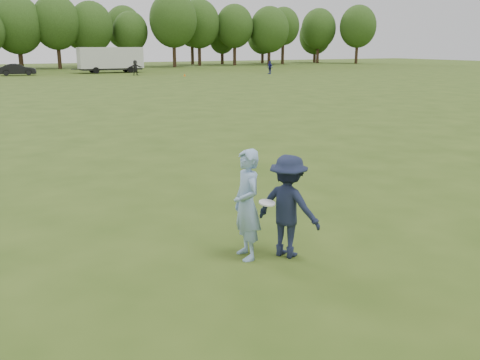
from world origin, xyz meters
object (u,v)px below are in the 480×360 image
(field_cone, at_px, (185,75))
(player_far_b, at_px, (270,67))
(car_f, at_px, (17,70))
(defender, at_px, (288,206))
(player_far_d, at_px, (135,68))
(cargo_trailer, at_px, (111,59))
(thrower, at_px, (247,205))

(field_cone, bearing_deg, player_far_b, -2.73)
(car_f, bearing_deg, defender, -174.89)
(player_far_b, relative_size, player_far_d, 0.91)
(defender, distance_m, player_far_b, 56.04)
(cargo_trailer, bearing_deg, field_cone, -63.34)
(player_far_b, xyz_separation_m, field_cone, (-11.02, 0.53, -0.65))
(defender, xyz_separation_m, field_cone, (17.14, 48.97, -0.72))
(defender, xyz_separation_m, player_far_d, (12.63, 53.25, 0.01))
(player_far_b, distance_m, cargo_trailer, 20.53)
(car_f, distance_m, cargo_trailer, 11.31)
(thrower, relative_size, defender, 1.07)
(player_far_d, bearing_deg, car_f, 145.68)
(field_cone, bearing_deg, thrower, -110.06)
(thrower, xyz_separation_m, player_far_b, (28.82, 48.21, -0.12))
(player_far_b, bearing_deg, field_cone, -103.81)
(car_f, height_order, field_cone, car_f)
(defender, bearing_deg, car_f, -30.19)
(player_far_d, relative_size, cargo_trailer, 0.20)
(player_far_d, bearing_deg, defender, -111.27)
(defender, distance_m, car_f, 59.41)
(field_cone, bearing_deg, car_f, 148.34)
(defender, xyz_separation_m, cargo_trailer, (11.44, 60.32, 0.90))
(player_far_b, xyz_separation_m, car_f, (-27.94, 10.96, -0.13))
(thrower, relative_size, cargo_trailer, 0.21)
(thrower, distance_m, field_cone, 51.89)
(defender, relative_size, field_cone, 5.81)
(thrower, relative_size, player_far_b, 1.15)
(player_far_d, bearing_deg, cargo_trailer, 91.60)
(car_f, relative_size, cargo_trailer, 0.46)
(player_far_b, height_order, field_cone, player_far_b)
(defender, relative_size, car_f, 0.42)
(defender, distance_m, cargo_trailer, 61.41)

